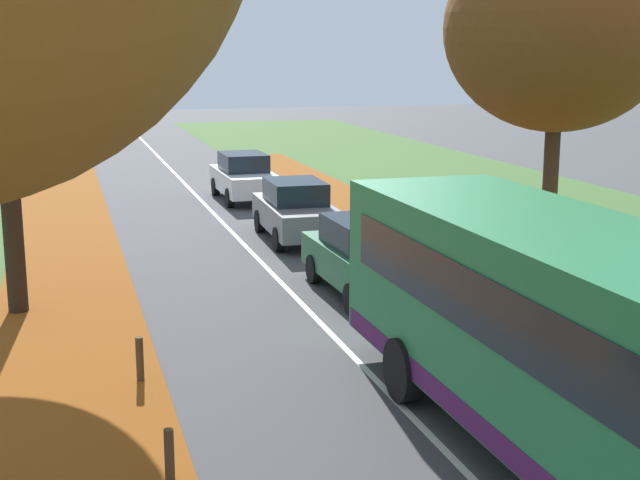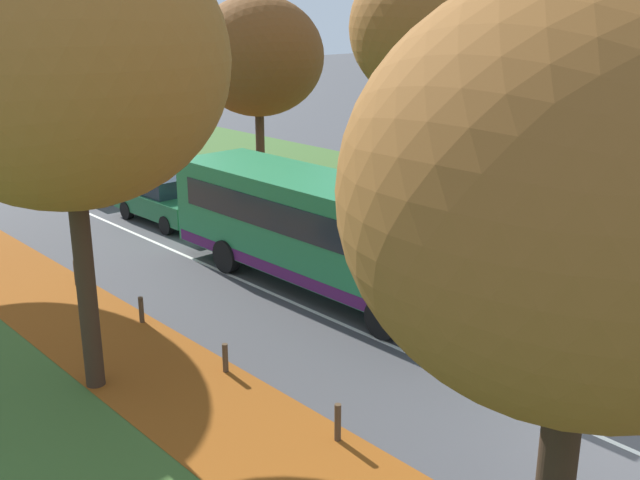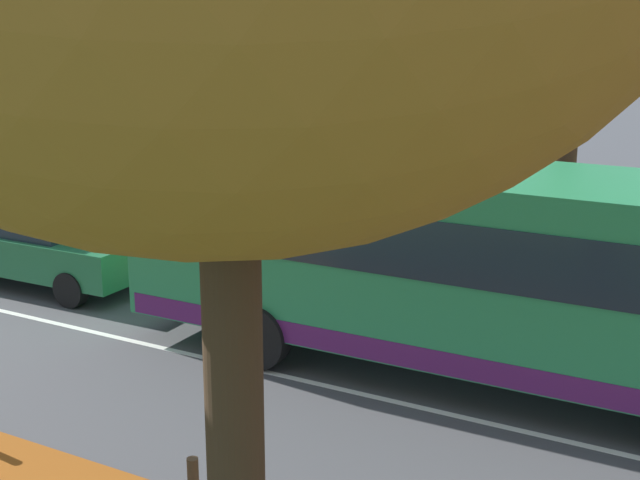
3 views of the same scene
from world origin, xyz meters
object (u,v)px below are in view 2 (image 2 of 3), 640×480
at_px(tree_left_nearest, 587,197).
at_px(bus, 326,228).
at_px(bollard_fourth, 225,358).
at_px(car_white_third_in_line, 21,150).
at_px(tree_right_near, 438,28).
at_px(car_green_lead, 164,200).
at_px(car_grey_following, 88,173).
at_px(tree_left_near, 63,61).
at_px(bollard_fifth, 141,310).
at_px(tree_right_mid, 258,57).
at_px(bollard_third, 338,422).
at_px(bollard_sixth, 76,273).

xyz_separation_m(tree_left_nearest, bus, (6.98, 10.85, -4.09)).
relative_size(tree_left_nearest, bollard_fourth, 12.15).
bearing_deg(car_white_third_in_line, tree_right_near, -79.06).
distance_m(tree_left_nearest, tree_right_near, 15.66).
distance_m(tree_right_near, car_green_lead, 11.18).
xyz_separation_m(tree_left_nearest, car_grey_following, (7.17, 25.29, -4.98)).
distance_m(tree_left_near, bollard_fifth, 6.83).
xyz_separation_m(bus, car_white_third_in_line, (0.16, 21.34, -0.89)).
bearing_deg(bus, tree_right_mid, 62.61).
bearing_deg(car_grey_following, car_white_third_in_line, 90.37).
relative_size(tree_right_mid, car_white_third_in_line, 1.83).
xyz_separation_m(tree_right_mid, bollard_third, (-9.18, -13.90, -5.17)).
relative_size(tree_left_nearest, car_white_third_in_line, 1.85).
bearing_deg(tree_left_near, bollard_sixth, 68.37).
xyz_separation_m(tree_right_near, bollard_third, (-9.15, -5.58, -6.35)).
distance_m(tree_right_mid, bus, 10.12).
relative_size(tree_left_nearest, bollard_third, 10.84).
distance_m(tree_right_near, bollard_sixth, 12.13).
bearing_deg(tree_left_near, bollard_fifth, 43.37).
height_order(tree_right_mid, car_white_third_in_line, tree_right_mid).
bearing_deg(car_grey_following, bollard_fourth, -106.86).
relative_size(bollard_sixth, car_white_third_in_line, 0.17).
height_order(bollard_third, car_green_lead, car_green_lead).
bearing_deg(bollard_sixth, tree_left_near, -111.63).
xyz_separation_m(tree_left_near, car_grey_following, (7.30, 15.26, -5.60)).
distance_m(tree_left_near, car_green_lead, 13.15).
bearing_deg(tree_left_near, bollard_fourth, -30.07).
height_order(bollard_sixth, car_white_third_in_line, car_white_third_in_line).
relative_size(bollard_sixth, bus, 0.07).
relative_size(bollard_sixth, car_green_lead, 0.17).
height_order(bollard_fourth, car_green_lead, car_green_lead).
xyz_separation_m(tree_left_near, bus, (7.10, 0.82, -4.71)).
bearing_deg(car_green_lead, bollard_sixth, -143.15).
bearing_deg(car_green_lead, bollard_fifth, -124.75).
xyz_separation_m(tree_right_near, bollard_fourth, (-9.10, -2.13, -6.39)).
relative_size(bollard_third, car_green_lead, 0.17).
relative_size(bollard_fifth, bus, 0.06).
bearing_deg(tree_left_nearest, car_white_third_in_line, 77.51).
distance_m(tree_right_mid, car_green_lead, 6.26).
bearing_deg(tree_left_nearest, bus, 57.27).
bearing_deg(car_grey_following, bollard_sixth, -117.72).
relative_size(tree_right_near, bollard_third, 12.54).
bearing_deg(bollard_sixth, tree_right_near, -27.52).
relative_size(tree_right_mid, bollard_fifth, 11.71).
height_order(tree_right_mid, bollard_fourth, tree_right_mid).
distance_m(tree_left_nearest, car_grey_following, 26.76).
distance_m(tree_right_mid, bollard_third, 17.44).
xyz_separation_m(tree_left_near, bollard_fourth, (2.27, -1.32, -6.09)).
bearing_deg(car_white_third_in_line, bollard_third, -100.57).
bearing_deg(bollard_third, tree_right_mid, 56.57).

